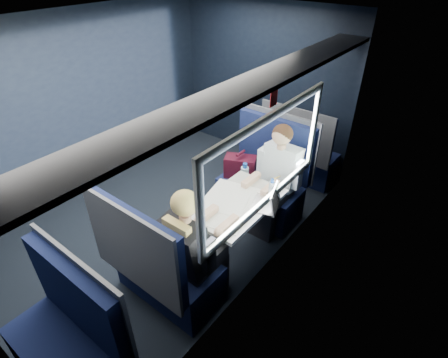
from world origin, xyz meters
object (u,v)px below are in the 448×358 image
Objects in this scene: laptop at (270,202)px; bottle_small at (272,189)px; seat_row_front at (299,154)px; man at (276,175)px; cup at (277,188)px; seat_row_back at (70,344)px; seat_bay_far at (161,268)px; table at (234,207)px; seat_bay_near at (262,181)px; woman at (192,245)px.

laptop reaches higher than bottle_small.
seat_row_front is 1.17m from man.
laptop reaches higher than cup.
seat_row_front is 3.59m from seat_row_back.
seat_bay_far reaches higher than bottle_small.
bottle_small is (-0.07, 0.15, 0.03)m from laptop.
cup is at bearing -72.73° from seat_row_front.
seat_row_back is (0.00, -0.92, -0.00)m from seat_bay_far.
seat_bay_far reaches higher than seat_row_front.
table is 0.92m from seat_bay_near.
seat_bay_near is 0.95× the size of man.
woman reaches higher than table.
laptop is (0.51, 1.93, 0.39)m from seat_row_back.
man is at bearing 84.28° from seat_row_back.
seat_row_front is at bearing 88.88° from seat_bay_near.
seat_row_front is 1.50m from cup.
man reaches higher than cup.
seat_row_front is at bearing 106.92° from laptop.
seat_bay_near is at bearing 99.67° from woman.
seat_bay_near reaches higher than table.
bottle_small is at bearing 79.62° from woman.
man and woman have the same top height.
seat_row_front is at bearing 95.80° from table.
seat_bay_far is 1.19m from laptop.
man is at bearing 80.97° from seat_bay_far.
seat_bay_far is 3.38× the size of laptop.
seat_row_front reaches higher than table.
seat_bay_far is at bearing -101.78° from table.
cup is at bearing 78.88° from seat_row_back.
bottle_small is (0.18, -0.41, 0.12)m from man.
seat_row_front and seat_row_back have the same top height.
woman reaches higher than seat_row_back.
seat_bay_far is 1.31m from bottle_small.
seat_bay_far is at bearing -116.69° from laptop.
man is (0.25, 2.50, 0.31)m from seat_row_back.
laptop is at bearing -74.89° from cup.
seat_bay_far is 0.95× the size of man.
table is at bearing 84.20° from seat_row_back.
seat_bay_far reaches higher than seat_row_back.
laptop is 0.17m from bottle_small.
seat_bay_near is 1.74m from seat_bay_far.
seat_row_back is 12.79× the size of cup.
seat_row_back is (-0.18, -1.80, -0.25)m from table.
seat_bay_near is 1.63m from woman.
seat_bay_near is 1.09× the size of seat_row_back.
woman is at bearing -80.33° from seat_bay_near.
bottle_small is (0.43, 2.08, 0.42)m from seat_row_back.
man is at bearing -77.17° from seat_row_front.
cup is at bearing -58.12° from man.
woman is 1.13m from cup.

